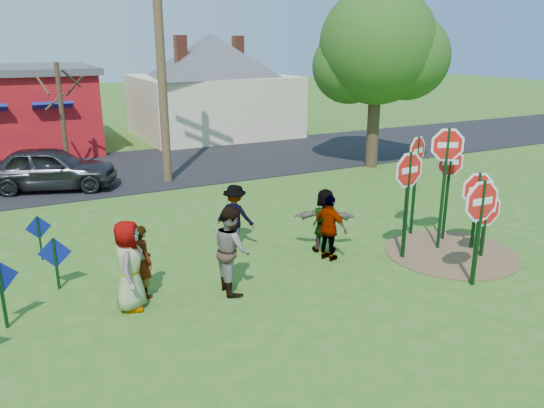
# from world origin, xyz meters

# --- Properties ---
(ground) EXTENTS (120.00, 120.00, 0.00)m
(ground) POSITION_xyz_m (0.00, 0.00, 0.00)
(ground) COLOR #2E611B
(ground) RESTS_ON ground
(road) EXTENTS (120.00, 7.50, 0.04)m
(road) POSITION_xyz_m (0.00, 11.50, 0.02)
(road) COLOR black
(road) RESTS_ON ground
(dirt_patch) EXTENTS (3.20, 3.20, 0.03)m
(dirt_patch) POSITION_xyz_m (4.50, -1.00, 0.01)
(dirt_patch) COLOR brown
(dirt_patch) RESTS_ON ground
(cream_house) EXTENTS (9.40, 9.40, 6.50)m
(cream_house) POSITION_xyz_m (5.50, 18.00, 2.92)
(cream_house) COLOR beige
(cream_house) RESTS_ON ground
(stop_sign_a) EXTENTS (1.20, 0.08, 2.48)m
(stop_sign_a) POSITION_xyz_m (3.61, -2.50, 1.69)
(stop_sign_a) COLOR black
(stop_sign_a) RESTS_ON ground
(stop_sign_b) EXTENTS (0.99, 0.38, 2.83)m
(stop_sign_b) POSITION_xyz_m (4.52, 0.50, 2.05)
(stop_sign_b) COLOR black
(stop_sign_b) RESTS_ON ground
(stop_sign_c) EXTENTS (1.00, 0.49, 3.20)m
(stop_sign_c) POSITION_xyz_m (4.43, -0.61, 2.27)
(stop_sign_c) COLOR black
(stop_sign_c) RESTS_ON ground
(stop_sign_d) EXTENTS (0.99, 0.25, 2.59)m
(stop_sign_d) POSITION_xyz_m (5.00, -0.19, 1.87)
(stop_sign_d) COLOR black
(stop_sign_d) RESTS_ON ground
(stop_sign_e) EXTENTS (1.12, 0.17, 1.76)m
(stop_sign_e) POSITION_xyz_m (4.99, -1.48, 1.11)
(stop_sign_e) COLOR black
(stop_sign_e) RESTS_ON ground
(stop_sign_f) EXTENTS (1.10, 0.34, 2.13)m
(stop_sign_f) POSITION_xyz_m (5.18, -1.00, 1.45)
(stop_sign_f) COLOR black
(stop_sign_f) RESTS_ON ground
(stop_sign_g) EXTENTS (1.14, 0.13, 2.76)m
(stop_sign_g) POSITION_xyz_m (3.24, -0.68, 1.92)
(stop_sign_g) COLOR black
(stop_sign_g) RESTS_ON ground
(blue_diamond_b) EXTENTS (0.64, 0.22, 1.33)m
(blue_diamond_b) POSITION_xyz_m (-5.36, 0.04, 0.82)
(blue_diamond_b) COLOR black
(blue_diamond_b) RESTS_ON ground
(blue_diamond_c) EXTENTS (0.66, 0.17, 1.15)m
(blue_diamond_c) POSITION_xyz_m (-4.34, 1.32, 0.70)
(blue_diamond_c) COLOR black
(blue_diamond_c) RESTS_ON ground
(blue_diamond_d) EXTENTS (0.58, 0.06, 1.11)m
(blue_diamond_d) POSITION_xyz_m (-4.53, 3.14, 0.69)
(blue_diamond_d) COLOR black
(blue_diamond_d) RESTS_ON ground
(person_a) EXTENTS (0.85, 1.03, 1.81)m
(person_a) POSITION_xyz_m (-3.14, -0.25, 0.90)
(person_a) COLOR #43518F
(person_a) RESTS_ON ground
(person_b) EXTENTS (0.48, 0.62, 1.52)m
(person_b) POSITION_xyz_m (-2.78, 0.17, 0.76)
(person_b) COLOR #2F7E68
(person_b) RESTS_ON ground
(person_c) EXTENTS (0.76, 0.94, 1.83)m
(person_c) POSITION_xyz_m (-1.09, -0.41, 0.92)
(person_c) COLOR brown
(person_c) RESTS_ON ground
(person_d) EXTENTS (1.13, 1.17, 1.60)m
(person_d) POSITION_xyz_m (-0.03, 1.91, 0.80)
(person_d) COLOR #37383D
(person_d) RESTS_ON ground
(person_e) EXTENTS (0.72, 1.01, 1.58)m
(person_e) POSITION_xyz_m (1.61, 0.05, 0.79)
(person_e) COLOR #572F61
(person_e) RESTS_ON ground
(person_f) EXTENTS (1.52, 1.17, 1.61)m
(person_f) POSITION_xyz_m (1.80, 0.58, 0.80)
(person_f) COLOR #1C532E
(person_f) RESTS_ON ground
(suv) EXTENTS (4.76, 3.08, 1.51)m
(suv) POSITION_xyz_m (-3.70, 9.63, 0.79)
(suv) COLOR #2C2C30
(suv) RESTS_ON road
(utility_pole) EXTENTS (2.40, 0.99, 10.24)m
(utility_pole) POSITION_xyz_m (0.23, 8.92, 5.39)
(utility_pole) COLOR #4C3823
(utility_pole) RESTS_ON ground
(leafy_tree) EXTENTS (5.02, 4.58, 7.14)m
(leafy_tree) POSITION_xyz_m (8.65, 7.59, 4.59)
(leafy_tree) COLOR #382819
(leafy_tree) RESTS_ON ground
(bare_tree_east) EXTENTS (1.80, 1.80, 4.26)m
(bare_tree_east) POSITION_xyz_m (-2.87, 12.25, 2.76)
(bare_tree_east) COLOR #382819
(bare_tree_east) RESTS_ON ground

